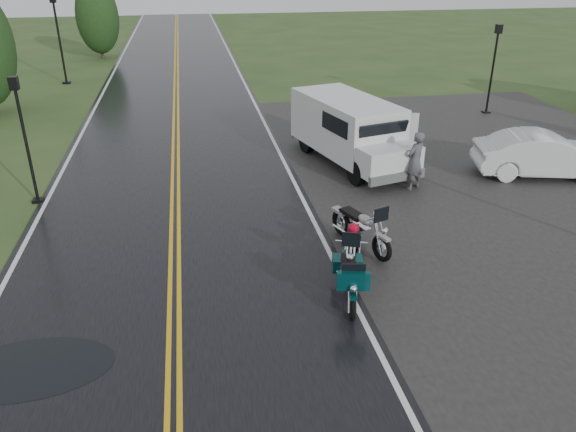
% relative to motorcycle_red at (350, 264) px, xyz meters
% --- Properties ---
extents(ground, '(120.00, 120.00, 0.00)m').
position_rel_motorcycle_red_xyz_m(ground, '(-3.82, -0.06, -0.65)').
color(ground, '#2D471E').
rests_on(ground, ground).
extents(road, '(8.00, 100.00, 0.04)m').
position_rel_motorcycle_red_xyz_m(road, '(-3.82, 9.94, -0.63)').
color(road, black).
rests_on(road, ground).
extents(parking_pad, '(14.00, 24.00, 0.03)m').
position_rel_motorcycle_red_xyz_m(parking_pad, '(7.18, 4.94, -0.64)').
color(parking_pad, black).
rests_on(parking_pad, ground).
extents(motorcycle_red, '(1.49, 2.35, 1.30)m').
position_rel_motorcycle_red_xyz_m(motorcycle_red, '(0.00, 0.00, 0.00)').
color(motorcycle_red, '#501609').
rests_on(motorcycle_red, ground).
extents(motorcycle_teal, '(1.15, 2.19, 1.23)m').
position_rel_motorcycle_red_xyz_m(motorcycle_teal, '(-0.25, -1.14, -0.04)').
color(motorcycle_teal, '#043234').
rests_on(motorcycle_teal, ground).
extents(motorcycle_silver, '(1.58, 2.43, 1.35)m').
position_rel_motorcycle_red_xyz_m(motorcycle_silver, '(1.09, 1.01, 0.02)').
color(motorcycle_silver, '#95969B').
rests_on(motorcycle_silver, ground).
extents(van_white, '(3.62, 6.19, 2.29)m').
position_rel_motorcycle_red_xyz_m(van_white, '(1.91, 5.89, 0.49)').
color(van_white, silver).
rests_on(van_white, ground).
extents(person_at_van, '(0.80, 0.73, 1.84)m').
position_rel_motorcycle_red_xyz_m(person_at_van, '(3.58, 5.27, 0.27)').
color(person_at_van, '#4E4D52').
rests_on(person_at_van, ground).
extents(sedan_white, '(4.65, 2.50, 1.45)m').
position_rel_motorcycle_red_xyz_m(sedan_white, '(8.20, 5.59, 0.08)').
color(sedan_white, silver).
rests_on(sedan_white, ground).
extents(lamp_post_near_left, '(0.32, 0.32, 3.78)m').
position_rel_motorcycle_red_xyz_m(lamp_post_near_left, '(-7.89, 6.32, 1.24)').
color(lamp_post_near_left, black).
rests_on(lamp_post_near_left, ground).
extents(lamp_post_far_left, '(0.41, 0.41, 4.81)m').
position_rel_motorcycle_red_xyz_m(lamp_post_far_left, '(-9.93, 23.40, 1.75)').
color(lamp_post_far_left, black).
rests_on(lamp_post_far_left, ground).
extents(lamp_post_far_right, '(0.34, 0.34, 3.98)m').
position_rel_motorcycle_red_xyz_m(lamp_post_far_right, '(10.33, 13.30, 1.34)').
color(lamp_post_far_right, black).
rests_on(lamp_post_far_right, ground).
extents(tree_left_far, '(2.86, 2.86, 4.40)m').
position_rel_motorcycle_red_xyz_m(tree_left_far, '(-8.88, 31.54, 1.55)').
color(tree_left_far, '#1E3D19').
rests_on(tree_left_far, ground).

